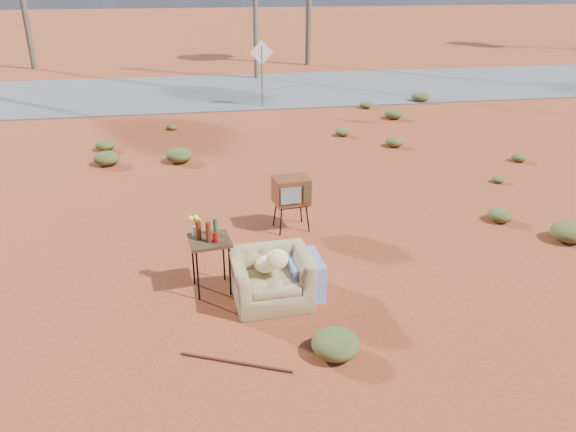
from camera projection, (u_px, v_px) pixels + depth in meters
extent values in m
plane|color=#923A1D|center=(274.00, 295.00, 8.00)|extent=(140.00, 140.00, 0.00)
cube|color=#565659|center=(213.00, 91.00, 21.52)|extent=(140.00, 7.00, 0.04)
imported|color=#8F7A4E|center=(271.00, 270.00, 7.68)|extent=(1.11, 0.75, 0.95)
ellipsoid|color=#FFF29B|center=(267.00, 264.00, 7.68)|extent=(0.34, 0.34, 0.20)
ellipsoid|color=#FFF29B|center=(277.00, 259.00, 7.42)|extent=(0.30, 0.15, 0.30)
cube|color=navy|center=(305.00, 275.00, 7.95)|extent=(0.48, 0.72, 0.55)
cube|color=black|center=(291.00, 204.00, 9.86)|extent=(0.58, 0.47, 0.03)
cylinder|color=black|center=(281.00, 222.00, 9.72)|extent=(0.03, 0.03, 0.49)
cylinder|color=black|center=(308.00, 219.00, 9.86)|extent=(0.03, 0.03, 0.49)
cylinder|color=black|center=(275.00, 214.00, 10.06)|extent=(0.03, 0.03, 0.49)
cylinder|color=black|center=(301.00, 211.00, 10.19)|extent=(0.03, 0.03, 0.49)
cube|color=#5E2F17|center=(291.00, 190.00, 9.76)|extent=(0.65, 0.53, 0.47)
cube|color=slate|center=(291.00, 196.00, 9.52)|extent=(0.36, 0.06, 0.29)
cube|color=#472D19|center=(307.00, 194.00, 9.60)|extent=(0.14, 0.04, 0.33)
cube|color=#3B2A15|center=(210.00, 240.00, 7.82)|extent=(0.63, 0.63, 0.04)
cylinder|color=black|center=(198.00, 275.00, 7.72)|extent=(0.03, 0.03, 0.79)
cylinder|color=black|center=(230.00, 270.00, 7.84)|extent=(0.03, 0.03, 0.79)
cylinder|color=black|center=(193.00, 260.00, 8.12)|extent=(0.03, 0.03, 0.79)
cylinder|color=black|center=(224.00, 256.00, 8.24)|extent=(0.03, 0.03, 0.79)
cylinder|color=#51210D|center=(199.00, 229.00, 7.77)|extent=(0.08, 0.08, 0.29)
cylinder|color=#51210D|center=(208.00, 232.00, 7.67)|extent=(0.07, 0.07, 0.31)
cylinder|color=#24542B|center=(216.00, 226.00, 7.89)|extent=(0.07, 0.07, 0.27)
cylinder|color=red|center=(215.00, 237.00, 7.70)|extent=(0.07, 0.07, 0.15)
cylinder|color=silver|center=(195.00, 231.00, 7.88)|extent=(0.09, 0.09, 0.16)
ellipsoid|color=#FFFD1A|center=(194.00, 220.00, 7.82)|extent=(0.18, 0.18, 0.13)
cylinder|color=#501E15|center=(236.00, 362.00, 6.58)|extent=(1.27, 0.61, 0.04)
cylinder|color=brown|center=(262.00, 77.00, 18.66)|extent=(0.06, 0.06, 2.00)
cube|color=silver|center=(262.00, 52.00, 18.34)|extent=(0.78, 0.04, 0.78)
cylinder|color=brown|center=(23.00, 1.00, 25.34)|extent=(0.28, 0.28, 6.00)
ellipsoid|color=#454B21|center=(500.00, 215.00, 10.31)|extent=(0.44, 0.44, 0.24)
ellipsoid|color=#454B21|center=(106.00, 158.00, 13.30)|extent=(0.60, 0.60, 0.33)
ellipsoid|color=#454B21|center=(519.00, 157.00, 13.58)|extent=(0.36, 0.36, 0.20)
ellipsoid|color=#454B21|center=(342.00, 132.00, 15.69)|extent=(0.40, 0.40, 0.22)
ellipsoid|color=#454B21|center=(172.00, 127.00, 16.29)|extent=(0.30, 0.30, 0.17)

